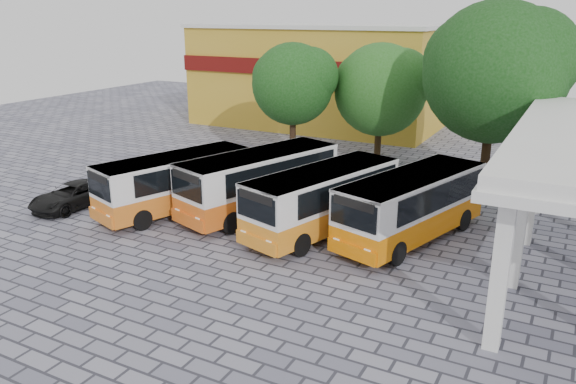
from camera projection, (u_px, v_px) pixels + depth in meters
The scene contains 10 objects.
ground at pixel (290, 261), 21.75m from camera, with size 90.00×90.00×0.00m, color slate.
shophouse_block at pixel (318, 75), 47.25m from camera, with size 20.40×10.40×8.30m.
bus_far_left at pixel (175, 180), 26.69m from camera, with size 4.66×8.12×2.75m.
bus_centre_left at pixel (260, 179), 26.42m from camera, with size 4.93×8.71×2.95m.
bus_centre_right at pixel (323, 197), 24.12m from camera, with size 4.49×8.29×2.82m.
bus_far_right at pixel (412, 203), 23.33m from camera, with size 4.58×8.37×2.84m.
tree_left at pixel (294, 81), 34.01m from camera, with size 5.23×4.98×7.54m.
tree_middle at pixel (382, 87), 34.87m from camera, with size 6.05×5.76×7.49m.
tree_right at pixel (497, 68), 28.50m from camera, with size 7.61×7.25×9.90m.
parked_car at pixel (73, 195), 27.60m from camera, with size 2.02×4.38×1.22m, color black.
Camera 1 is at (9.26, -17.61, 9.18)m, focal length 35.00 mm.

